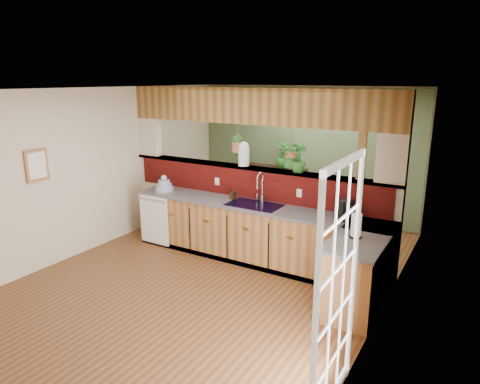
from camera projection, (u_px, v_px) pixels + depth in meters
The scene contains 27 objects.
ground at pixel (204, 281), 5.95m from camera, with size 4.60×7.00×0.01m, color brown.
ceiling at pixel (200, 90), 5.28m from camera, with size 4.60×7.00×0.01m, color brown.
wall_back at pixel (304, 153), 8.52m from camera, with size 4.60×0.02×2.60m, color beige.
wall_left at pixel (83, 172), 6.75m from camera, with size 0.02×7.00×2.60m, color beige.
wall_right at pixel (381, 220), 4.48m from camera, with size 0.02×7.00×2.60m, color beige.
pass_through_partition at pixel (254, 179), 6.75m from camera, with size 4.60×0.21×2.60m.
pass_through_ledge at pixel (252, 168), 6.72m from camera, with size 4.60×0.21×0.04m, color brown.
header_beam at pixel (253, 106), 6.47m from camera, with size 4.60×0.15×0.55m, color brown.
sage_backwall at pixel (304, 153), 8.51m from camera, with size 4.55×0.02×2.55m, color #546B49.
countertop at pixel (286, 243), 6.14m from camera, with size 4.14×1.52×0.90m.
dishwasher at pixel (154, 220), 7.11m from camera, with size 0.58×0.03×0.82m.
navy_sink at pixel (254, 210), 6.42m from camera, with size 0.82×0.50×0.18m.
french_door at pixel (337, 292), 3.48m from camera, with size 0.06×1.02×2.16m, color white.
framed_print at pixel (37, 165), 6.00m from camera, with size 0.04×0.35×0.45m.
faucet at pixel (261, 186), 6.46m from camera, with size 0.21×0.21×0.48m.
dish_stack at pixel (164, 186), 7.19m from camera, with size 0.31×0.31×0.27m.
soap_dispenser at pixel (233, 194), 6.67m from camera, with size 0.08×0.08×0.18m, color #332212.
coffee_maker at pixel (344, 210), 5.71m from camera, with size 0.15×0.25×0.28m.
paper_towel at pixel (356, 226), 5.06m from camera, with size 0.15×0.15×0.32m.
glass_jar at pixel (244, 154), 6.74m from camera, with size 0.17×0.17×0.39m.
ledge_plant_right at pixel (299, 158), 6.27m from camera, with size 0.24×0.24×0.42m, color #256021.
hanging_plant_a at pixel (237, 138), 6.74m from camera, with size 0.19×0.16×0.46m.
hanging_plant_b at pixel (291, 144), 6.28m from camera, with size 0.35×0.30×0.53m.
shelving_console at pixel (270, 190), 8.83m from camera, with size 1.48×0.39×0.99m, color black.
shelf_plant_a at pixel (246, 153), 8.94m from camera, with size 0.23×0.16×0.44m, color #256021.
shelf_plant_b at pixel (283, 155), 8.50m from camera, with size 0.30×0.30×0.53m, color #256021.
floor_plant at pixel (331, 219), 7.47m from camera, with size 0.64×0.55×0.71m, color #256021.
Camera 1 is at (3.20, -4.41, 2.74)m, focal length 32.00 mm.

